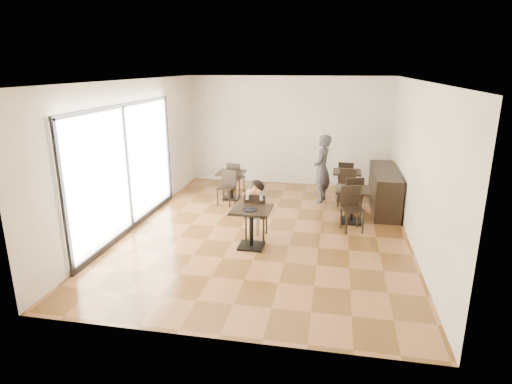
% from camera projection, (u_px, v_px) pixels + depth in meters
% --- Properties ---
extents(floor, '(6.00, 8.00, 0.01)m').
position_uv_depth(floor, '(267.00, 230.00, 9.44)').
color(floor, brown).
rests_on(floor, ground).
extents(ceiling, '(6.00, 8.00, 0.01)m').
position_uv_depth(ceiling, '(268.00, 80.00, 8.53)').
color(ceiling, white).
rests_on(ceiling, floor).
extents(wall_back, '(6.00, 0.01, 3.20)m').
position_uv_depth(wall_back, '(289.00, 131.00, 12.76)').
color(wall_back, silver).
rests_on(wall_back, floor).
extents(wall_front, '(6.00, 0.01, 3.20)m').
position_uv_depth(wall_front, '(215.00, 226.00, 5.22)').
color(wall_front, silver).
rests_on(wall_front, floor).
extents(wall_left, '(0.01, 8.00, 3.20)m').
position_uv_depth(wall_left, '(135.00, 154.00, 9.52)').
color(wall_left, silver).
rests_on(wall_left, floor).
extents(wall_right, '(0.01, 8.00, 3.20)m').
position_uv_depth(wall_right, '(417.00, 165.00, 8.45)').
color(wall_right, silver).
rests_on(wall_right, floor).
extents(storefront_window, '(0.04, 4.50, 2.60)m').
position_uv_depth(storefront_window, '(126.00, 167.00, 9.10)').
color(storefront_window, white).
rests_on(storefront_window, floor).
extents(child_table, '(0.77, 0.77, 0.81)m').
position_uv_depth(child_table, '(251.00, 228.00, 8.44)').
color(child_table, black).
rests_on(child_table, floor).
extents(child_chair, '(0.44, 0.44, 0.97)m').
position_uv_depth(child_chair, '(256.00, 215.00, 8.94)').
color(child_chair, black).
rests_on(child_chair, floor).
extents(child, '(0.44, 0.61, 1.23)m').
position_uv_depth(child, '(256.00, 209.00, 8.90)').
color(child, slate).
rests_on(child, child_chair).
extents(plate, '(0.27, 0.27, 0.02)m').
position_uv_depth(plate, '(250.00, 210.00, 8.23)').
color(plate, black).
rests_on(plate, child_table).
extents(pizza_slice, '(0.28, 0.22, 0.07)m').
position_uv_depth(pizza_slice, '(255.00, 191.00, 8.59)').
color(pizza_slice, tan).
rests_on(pizza_slice, child).
extents(adult_patron, '(0.50, 0.70, 1.78)m').
position_uv_depth(adult_patron, '(322.00, 169.00, 11.19)').
color(adult_patron, '#39383D').
rests_on(adult_patron, floor).
extents(cafe_table_mid, '(0.95, 0.95, 0.80)m').
position_uv_depth(cafe_table_mid, '(352.00, 206.00, 9.80)').
color(cafe_table_mid, black).
rests_on(cafe_table_mid, floor).
extents(cafe_table_left, '(0.82, 0.82, 0.74)m').
position_uv_depth(cafe_table_left, '(231.00, 185.00, 11.56)').
color(cafe_table_left, black).
rests_on(cafe_table_left, floor).
extents(cafe_table_back, '(0.82, 0.82, 0.78)m').
position_uv_depth(cafe_table_back, '(346.00, 185.00, 11.49)').
color(cafe_table_back, black).
rests_on(cafe_table_back, floor).
extents(chair_mid_a, '(0.54, 0.54, 0.97)m').
position_uv_depth(chair_mid_a, '(351.00, 195.00, 10.29)').
color(chair_mid_a, black).
rests_on(chair_mid_a, floor).
extents(chair_mid_b, '(0.54, 0.54, 0.97)m').
position_uv_depth(chair_mid_b, '(353.00, 210.00, 9.25)').
color(chair_mid_b, black).
rests_on(chair_mid_b, floor).
extents(chair_left_a, '(0.47, 0.47, 0.89)m').
position_uv_depth(chair_left_a, '(236.00, 178.00, 12.06)').
color(chair_left_a, black).
rests_on(chair_left_a, floor).
extents(chair_left_b, '(0.47, 0.47, 0.89)m').
position_uv_depth(chair_left_b, '(226.00, 188.00, 11.02)').
color(chair_left_b, black).
rests_on(chair_left_b, floor).
extents(chair_back_a, '(0.47, 0.47, 0.93)m').
position_uv_depth(chair_back_a, '(346.00, 177.00, 11.99)').
color(chair_back_a, black).
rests_on(chair_back_a, floor).
extents(chair_back_b, '(0.47, 0.47, 0.93)m').
position_uv_depth(chair_back_b, '(347.00, 188.00, 10.95)').
color(chair_back_b, black).
rests_on(chair_back_b, floor).
extents(service_counter, '(0.60, 2.40, 1.00)m').
position_uv_depth(service_counter, '(384.00, 189.00, 10.71)').
color(service_counter, black).
rests_on(service_counter, floor).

